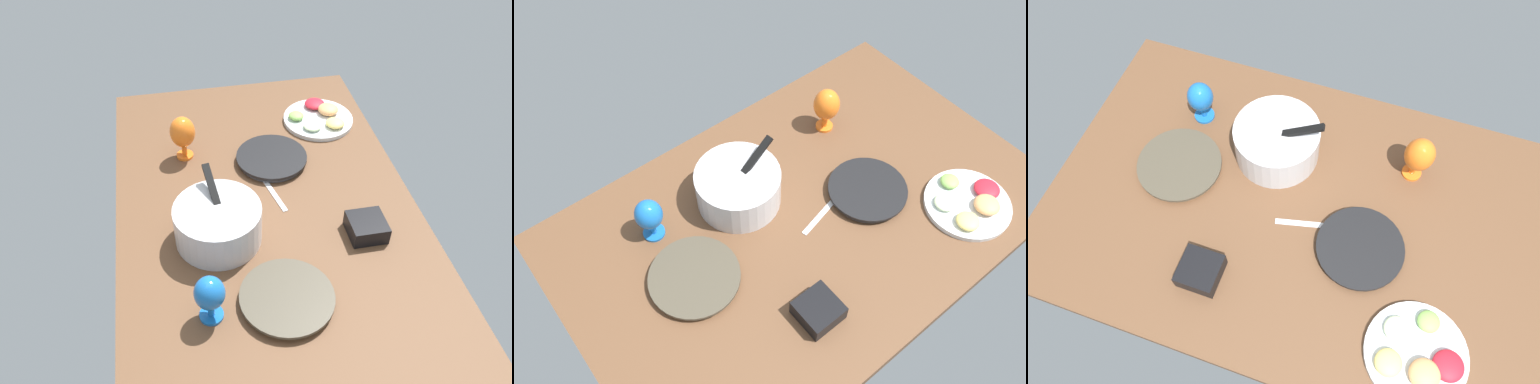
# 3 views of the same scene
# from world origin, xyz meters

# --- Properties ---
(ground_plane) EXTENTS (1.60, 1.04, 0.04)m
(ground_plane) POSITION_xyz_m (0.00, 0.00, -0.02)
(ground_plane) COLOR brown
(dinner_plate_left) EXTENTS (0.28, 0.28, 0.03)m
(dinner_plate_left) POSITION_xyz_m (-0.42, 0.02, 0.01)
(dinner_plate_left) COLOR beige
(dinner_plate_left) RESTS_ON ground_plane
(dinner_plate_right) EXTENTS (0.27, 0.27, 0.03)m
(dinner_plate_right) POSITION_xyz_m (0.23, -0.07, 0.01)
(dinner_plate_right) COLOR #4C4C51
(dinner_plate_right) RESTS_ON ground_plane
(mixing_bowl) EXTENTS (0.29, 0.28, 0.20)m
(mixing_bowl) POSITION_xyz_m (-0.13, 0.19, 0.07)
(mixing_bowl) COLOR silver
(mixing_bowl) RESTS_ON ground_plane
(fruit_platter) EXTENTS (0.29, 0.29, 0.05)m
(fruit_platter) POSITION_xyz_m (0.45, -0.32, 0.02)
(fruit_platter) COLOR silver
(fruit_platter) RESTS_ON ground_plane
(hurricane_glass_orange) EXTENTS (0.10, 0.10, 0.18)m
(hurricane_glass_orange) POSITION_xyz_m (0.32, 0.26, 0.11)
(hurricane_glass_orange) COLOR orange
(hurricane_glass_orange) RESTS_ON ground_plane
(hurricane_glass_blue) EXTENTS (0.09, 0.09, 0.16)m
(hurricane_glass_blue) POSITION_xyz_m (-0.43, 0.25, 0.10)
(hurricane_glass_blue) COLOR blue
(hurricane_glass_blue) RESTS_ON ground_plane
(square_bowl_black) EXTENTS (0.12, 0.12, 0.06)m
(square_bowl_black) POSITION_xyz_m (-0.20, -0.30, 0.03)
(square_bowl_black) COLOR black
(square_bowl_black) RESTS_ON ground_plane
(fork_by_right_plate) EXTENTS (0.18, 0.06, 0.01)m
(fork_by_right_plate) POSITION_xyz_m (0.04, -0.04, 0.00)
(fork_by_right_plate) COLOR silver
(fork_by_right_plate) RESTS_ON ground_plane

